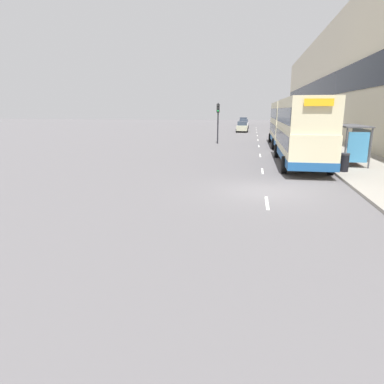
{
  "coord_description": "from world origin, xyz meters",
  "views": [
    {
      "loc": [
        -0.67,
        -15.33,
        3.6
      ],
      "look_at": [
        -5.85,
        14.22,
        -3.64
      ],
      "focal_mm": 32.0,
      "sensor_mm": 36.0,
      "label": 1
    }
  ],
  "objects_px": {
    "car_0": "(242,127)",
    "car_1": "(244,124)",
    "pedestrian_at_shelter": "(326,142)",
    "double_decker_bus_near": "(302,130)",
    "car_2": "(243,121)",
    "litter_bin": "(344,162)",
    "traffic_light_far_kerb": "(218,116)",
    "pedestrian_1": "(325,145)",
    "bus_shelter": "(354,137)",
    "double_decker_bus_ahead": "(286,123)"
  },
  "relations": [
    {
      "from": "car_0",
      "to": "car_1",
      "type": "bearing_deg",
      "value": -89.58
    },
    {
      "from": "double_decker_bus_near",
      "to": "pedestrian_at_shelter",
      "type": "relative_size",
      "value": 5.87
    },
    {
      "from": "car_0",
      "to": "traffic_light_far_kerb",
      "type": "xyz_separation_m",
      "value": [
        -2.0,
        -20.41,
        2.05
      ]
    },
    {
      "from": "car_0",
      "to": "traffic_light_far_kerb",
      "type": "relative_size",
      "value": 1.04
    },
    {
      "from": "pedestrian_at_shelter",
      "to": "car_1",
      "type": "bearing_deg",
      "value": 100.84
    },
    {
      "from": "pedestrian_1",
      "to": "pedestrian_at_shelter",
      "type": "bearing_deg",
      "value": 77.72
    },
    {
      "from": "bus_shelter",
      "to": "double_decker_bus_near",
      "type": "xyz_separation_m",
      "value": [
        -3.3,
        -0.17,
        0.41
      ]
    },
    {
      "from": "litter_bin",
      "to": "double_decker_bus_ahead",
      "type": "bearing_deg",
      "value": 97.28
    },
    {
      "from": "double_decker_bus_ahead",
      "to": "car_0",
      "type": "bearing_deg",
      "value": 102.93
    },
    {
      "from": "double_decker_bus_ahead",
      "to": "car_0",
      "type": "xyz_separation_m",
      "value": [
        -4.96,
        21.63,
        -1.43
      ]
    },
    {
      "from": "bus_shelter",
      "to": "pedestrian_at_shelter",
      "type": "distance_m",
      "value": 5.33
    },
    {
      "from": "pedestrian_at_shelter",
      "to": "litter_bin",
      "type": "height_order",
      "value": "pedestrian_at_shelter"
    },
    {
      "from": "bus_shelter",
      "to": "car_1",
      "type": "height_order",
      "value": "bus_shelter"
    },
    {
      "from": "car_2",
      "to": "bus_shelter",
      "type": "bearing_deg",
      "value": 98.4
    },
    {
      "from": "double_decker_bus_ahead",
      "to": "traffic_light_far_kerb",
      "type": "xyz_separation_m",
      "value": [
        -6.96,
        1.21,
        0.62
      ]
    },
    {
      "from": "double_decker_bus_near",
      "to": "litter_bin",
      "type": "distance_m",
      "value": 3.89
    },
    {
      "from": "car_1",
      "to": "pedestrian_at_shelter",
      "type": "distance_m",
      "value": 40.59
    },
    {
      "from": "bus_shelter",
      "to": "pedestrian_1",
      "type": "height_order",
      "value": "bus_shelter"
    },
    {
      "from": "litter_bin",
      "to": "traffic_light_far_kerb",
      "type": "xyz_separation_m",
      "value": [
        -8.95,
        16.77,
        2.24
      ]
    },
    {
      "from": "car_1",
      "to": "pedestrian_1",
      "type": "distance_m",
      "value": 43.33
    },
    {
      "from": "car_1",
      "to": "litter_bin",
      "type": "xyz_separation_m",
      "value": [
        7.03,
        -48.13,
        -0.22
      ]
    },
    {
      "from": "car_1",
      "to": "pedestrian_at_shelter",
      "type": "bearing_deg",
      "value": 100.84
    },
    {
      "from": "double_decker_bus_ahead",
      "to": "litter_bin",
      "type": "xyz_separation_m",
      "value": [
        1.99,
        -15.56,
        -1.62
      ]
    },
    {
      "from": "car_2",
      "to": "litter_bin",
      "type": "bearing_deg",
      "value": 96.88
    },
    {
      "from": "double_decker_bus_ahead",
      "to": "car_2",
      "type": "height_order",
      "value": "double_decker_bus_ahead"
    },
    {
      "from": "pedestrian_1",
      "to": "litter_bin",
      "type": "xyz_separation_m",
      "value": [
        0.03,
        -5.37,
        -0.42
      ]
    },
    {
      "from": "double_decker_bus_ahead",
      "to": "litter_bin",
      "type": "height_order",
      "value": "double_decker_bus_ahead"
    },
    {
      "from": "pedestrian_at_shelter",
      "to": "pedestrian_1",
      "type": "height_order",
      "value": "pedestrian_1"
    },
    {
      "from": "car_0",
      "to": "pedestrian_1",
      "type": "distance_m",
      "value": 32.56
    },
    {
      "from": "pedestrian_at_shelter",
      "to": "double_decker_bus_near",
      "type": "bearing_deg",
      "value": -116.37
    },
    {
      "from": "double_decker_bus_ahead",
      "to": "litter_bin",
      "type": "bearing_deg",
      "value": -82.72
    },
    {
      "from": "double_decker_bus_near",
      "to": "traffic_light_far_kerb",
      "type": "xyz_separation_m",
      "value": [
        -6.88,
        13.91,
        0.62
      ]
    },
    {
      "from": "bus_shelter",
      "to": "car_2",
      "type": "distance_m",
      "value": 59.47
    },
    {
      "from": "car_2",
      "to": "double_decker_bus_near",
      "type": "bearing_deg",
      "value": 95.22
    },
    {
      "from": "traffic_light_far_kerb",
      "to": "double_decker_bus_near",
      "type": "bearing_deg",
      "value": -63.7
    },
    {
      "from": "car_1",
      "to": "car_0",
      "type": "bearing_deg",
      "value": 90.42
    },
    {
      "from": "car_1",
      "to": "car_2",
      "type": "distance_m",
      "value": 13.73
    },
    {
      "from": "pedestrian_1",
      "to": "double_decker_bus_ahead",
      "type": "bearing_deg",
      "value": 100.9
    },
    {
      "from": "traffic_light_far_kerb",
      "to": "double_decker_bus_ahead",
      "type": "bearing_deg",
      "value": -9.89
    },
    {
      "from": "car_1",
      "to": "litter_bin",
      "type": "distance_m",
      "value": 48.64
    },
    {
      "from": "car_1",
      "to": "car_2",
      "type": "relative_size",
      "value": 0.97
    },
    {
      "from": "car_1",
      "to": "litter_bin",
      "type": "bearing_deg",
      "value": 98.31
    },
    {
      "from": "double_decker_bus_near",
      "to": "traffic_light_far_kerb",
      "type": "distance_m",
      "value": 15.53
    },
    {
      "from": "double_decker_bus_ahead",
      "to": "litter_bin",
      "type": "distance_m",
      "value": 15.77
    },
    {
      "from": "bus_shelter",
      "to": "car_0",
      "type": "bearing_deg",
      "value": 103.46
    },
    {
      "from": "double_decker_bus_near",
      "to": "car_1",
      "type": "bearing_deg",
      "value": 96.25
    },
    {
      "from": "bus_shelter",
      "to": "double_decker_bus_ahead",
      "type": "height_order",
      "value": "double_decker_bus_ahead"
    },
    {
      "from": "car_0",
      "to": "pedestrian_at_shelter",
      "type": "bearing_deg",
      "value": 104.64
    },
    {
      "from": "pedestrian_at_shelter",
      "to": "litter_bin",
      "type": "relative_size",
      "value": 1.74
    },
    {
      "from": "double_decker_bus_near",
      "to": "car_1",
      "type": "xyz_separation_m",
      "value": [
        -4.95,
        45.27,
        -1.4
      ]
    }
  ]
}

